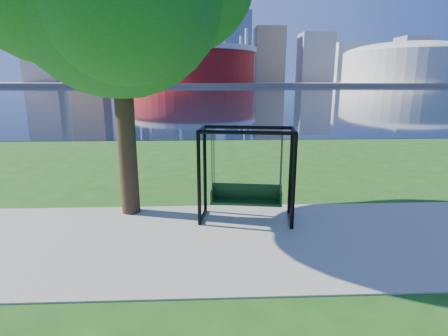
{
  "coord_description": "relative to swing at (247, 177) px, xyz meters",
  "views": [
    {
      "loc": [
        -0.24,
        -7.11,
        3.19
      ],
      "look_at": [
        0.06,
        0.0,
        1.41
      ],
      "focal_mm": 28.0,
      "sensor_mm": 36.0,
      "label": 1
    }
  ],
  "objects": [
    {
      "name": "path",
      "position": [
        -0.6,
        -1.05,
        -1.04
      ],
      "size": [
        120.0,
        4.0,
        0.03
      ],
      "primitive_type": "cube",
      "color": "#9E937F",
      "rests_on": "ground"
    },
    {
      "name": "skyline",
      "position": [
        -4.87,
        318.84,
        34.83
      ],
      "size": [
        392.0,
        66.0,
        96.5
      ],
      "color": "gray",
      "rests_on": "far_bank"
    },
    {
      "name": "stadium",
      "position": [
        -10.6,
        234.45,
        13.17
      ],
      "size": [
        83.0,
        83.0,
        32.0
      ],
      "color": "maroon",
      "rests_on": "far_bank"
    },
    {
      "name": "swing",
      "position": [
        0.0,
        0.0,
        0.0
      ],
      "size": [
        2.25,
        1.22,
        2.19
      ],
      "rotation": [
        0.0,
        0.0,
        -0.15
      ],
      "color": "black",
      "rests_on": "ground"
    },
    {
      "name": "river",
      "position": [
        -0.6,
        101.45,
        -1.05
      ],
      "size": [
        900.0,
        180.0,
        0.02
      ],
      "primitive_type": "cube",
      "color": "black",
      "rests_on": "ground"
    },
    {
      "name": "far_bank",
      "position": [
        -0.6,
        305.45,
        -0.06
      ],
      "size": [
        900.0,
        228.0,
        2.0
      ],
      "primitive_type": "cube",
      "color": "#937F60",
      "rests_on": "ground"
    },
    {
      "name": "arena",
      "position": [
        134.4,
        234.45,
        14.82
      ],
      "size": [
        84.0,
        84.0,
        26.56
      ],
      "color": "beige",
      "rests_on": "far_bank"
    },
    {
      "name": "ground",
      "position": [
        -0.6,
        -0.55,
        -1.06
      ],
      "size": [
        900.0,
        900.0,
        0.0
      ],
      "primitive_type": "plane",
      "color": "#1E5114",
      "rests_on": "ground"
    }
  ]
}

